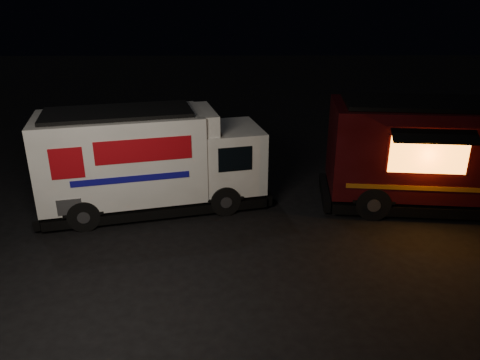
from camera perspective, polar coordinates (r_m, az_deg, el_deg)
ground at (r=12.49m, az=-2.67°, el=-8.85°), size 80.00×80.00×0.00m
white_truck at (r=14.61m, az=-10.48°, el=2.47°), size 7.41×3.99×3.19m
red_truck at (r=15.77m, az=23.49°, el=2.78°), size 7.50×3.41×3.38m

